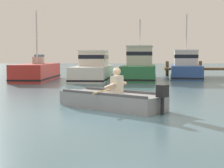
# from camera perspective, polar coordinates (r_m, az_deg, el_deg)

# --- Properties ---
(ground_plane) EXTENTS (120.00, 120.00, 0.00)m
(ground_plane) POSITION_cam_1_polar(r_m,az_deg,el_deg) (8.86, -0.34, -5.22)
(ground_plane) COLOR slate
(rowboat_with_person) EXTENTS (3.25, 2.84, 1.19)m
(rowboat_with_person) POSITION_cam_1_polar(r_m,az_deg,el_deg) (10.00, -0.17, -2.63)
(rowboat_with_person) COLOR gray
(rowboat_with_person) RESTS_ON ground
(moored_boat_red) EXTENTS (2.09, 5.68, 4.31)m
(moored_boat_red) POSITION_cam_1_polar(r_m,az_deg,el_deg) (21.92, -12.37, 1.91)
(moored_boat_red) COLOR #B72D28
(moored_boat_red) RESTS_ON ground
(moored_boat_white) EXTENTS (2.57, 6.35, 1.88)m
(moored_boat_white) POSITION_cam_1_polar(r_m,az_deg,el_deg) (21.86, -3.11, 2.54)
(moored_boat_white) COLOR white
(moored_boat_white) RESTS_ON ground
(moored_boat_green) EXTENTS (2.77, 6.11, 3.85)m
(moored_boat_green) POSITION_cam_1_polar(r_m,az_deg,el_deg) (22.32, 4.62, 2.85)
(moored_boat_green) COLOR #287042
(moored_boat_green) RESTS_ON ground
(moored_boat_blue) EXTENTS (2.72, 5.06, 4.30)m
(moored_boat_blue) POSITION_cam_1_polar(r_m,az_deg,el_deg) (23.77, 12.14, 2.66)
(moored_boat_blue) COLOR #2D519E
(moored_boat_blue) RESTS_ON ground
(mooring_buoy) EXTENTS (0.40, 0.40, 0.40)m
(mooring_buoy) POSITION_cam_1_polar(r_m,az_deg,el_deg) (13.57, -0.01, -0.90)
(mooring_buoy) COLOR #E55919
(mooring_buoy) RESTS_ON ground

